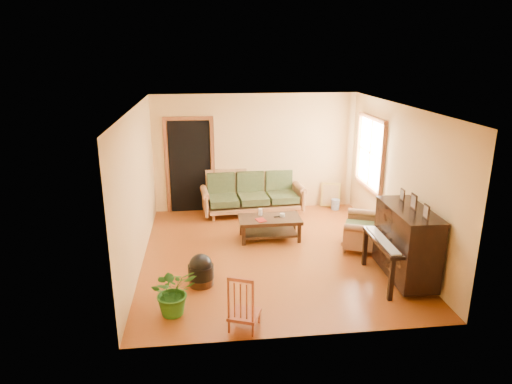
{
  "coord_description": "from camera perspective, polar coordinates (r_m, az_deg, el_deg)",
  "views": [
    {
      "loc": [
        -1.15,
        -7.39,
        3.48
      ],
      "look_at": [
        -0.25,
        0.2,
        1.1
      ],
      "focal_mm": 32.0,
      "sensor_mm": 36.0,
      "label": 1
    }
  ],
  "objects": [
    {
      "name": "ceramic_crock",
      "position": [
        10.57,
        9.89,
        -1.53
      ],
      "size": [
        0.24,
        0.24,
        0.24
      ],
      "primitive_type": "cylinder",
      "rotation": [
        0.0,
        0.0,
        -0.31
      ],
      "color": "#375FA6",
      "rests_on": "floor"
    },
    {
      "name": "remote",
      "position": [
        8.75,
        2.72,
        -3.08
      ],
      "size": [
        0.15,
        0.06,
        0.01
      ],
      "primitive_type": "cube",
      "rotation": [
        0.0,
        0.0,
        0.12
      ],
      "color": "black",
      "rests_on": "coffee_table"
    },
    {
      "name": "coffee_table",
      "position": [
        8.78,
        1.71,
        -4.54
      ],
      "size": [
        1.18,
        0.64,
        0.43
      ],
      "primitive_type": "cube",
      "rotation": [
        0.0,
        0.0,
        0.0
      ],
      "color": "black",
      "rests_on": "floor"
    },
    {
      "name": "red_chair",
      "position": [
        6.03,
        -1.48,
        -13.43
      ],
      "size": [
        0.49,
        0.51,
        0.79
      ],
      "primitive_type": "cube",
      "rotation": [
        0.0,
        0.0,
        -0.38
      ],
      "color": "maroon",
      "rests_on": "floor"
    },
    {
      "name": "footstool",
      "position": [
        7.18,
        -6.88,
        -10.09
      ],
      "size": [
        0.51,
        0.51,
        0.38
      ],
      "primitive_type": "cylinder",
      "rotation": [
        0.0,
        0.0,
        0.37
      ],
      "color": "black",
      "rests_on": "floor"
    },
    {
      "name": "piano",
      "position": [
        7.48,
        18.27,
        -6.32
      ],
      "size": [
        0.82,
        1.36,
        1.19
      ],
      "primitive_type": "cube",
      "rotation": [
        0.0,
        0.0,
        -0.02
      ],
      "color": "black",
      "rests_on": "floor"
    },
    {
      "name": "armchair",
      "position": [
        8.53,
        13.41,
        -4.03
      ],
      "size": [
        1.13,
        1.15,
        0.89
      ],
      "primitive_type": "cube",
      "rotation": [
        0.0,
        0.0,
        -0.4
      ],
      "color": "brown",
      "rests_on": "floor"
    },
    {
      "name": "book",
      "position": [
        8.52,
        0.15,
        -3.63
      ],
      "size": [
        0.21,
        0.25,
        0.02
      ],
      "primitive_type": "imported",
      "rotation": [
        0.0,
        0.0,
        0.31
      ],
      "color": "maroon",
      "rests_on": "coffee_table"
    },
    {
      "name": "glass_jar",
      "position": [
        8.76,
        3.31,
        -2.9
      ],
      "size": [
        0.12,
        0.12,
        0.06
      ],
      "primitive_type": "cylinder",
      "rotation": [
        0.0,
        0.0,
        -0.36
      ],
      "color": "silver",
      "rests_on": "coffee_table"
    },
    {
      "name": "window",
      "position": [
        9.52,
        14.13,
        4.77
      ],
      "size": [
        0.12,
        1.36,
        1.46
      ],
      "primitive_type": "cube",
      "color": "white",
      "rests_on": "right_wall"
    },
    {
      "name": "sofa",
      "position": [
        10.05,
        -0.41,
        -0.12
      ],
      "size": [
        2.27,
        1.09,
        0.94
      ],
      "primitive_type": "cube",
      "rotation": [
        0.0,
        0.0,
        0.08
      ],
      "color": "brown",
      "rests_on": "floor"
    },
    {
      "name": "candle",
      "position": [
        8.81,
        0.56,
        -2.51
      ],
      "size": [
        0.1,
        0.1,
        0.13
      ],
      "primitive_type": "cylinder",
      "rotation": [
        0.0,
        0.0,
        0.31
      ],
      "color": "silver",
      "rests_on": "coffee_table"
    },
    {
      "name": "leaning_frame",
      "position": [
        10.67,
        9.3,
        -0.32
      ],
      "size": [
        0.45,
        0.21,
        0.59
      ],
      "primitive_type": "cube",
      "rotation": [
        0.0,
        0.0,
        -0.26
      ],
      "color": "gold",
      "rests_on": "floor"
    },
    {
      "name": "doorway",
      "position": [
        10.18,
        -8.24,
        3.15
      ],
      "size": [
        1.08,
        0.16,
        2.05
      ],
      "primitive_type": "cube",
      "color": "black",
      "rests_on": "floor"
    },
    {
      "name": "floor",
      "position": [
        8.25,
        1.92,
        -7.67
      ],
      "size": [
        5.0,
        5.0,
        0.0
      ],
      "primitive_type": "plane",
      "color": "#682D0D",
      "rests_on": "ground"
    },
    {
      "name": "potted_plant",
      "position": [
        6.45,
        -10.27,
        -12.08
      ],
      "size": [
        0.74,
        0.69,
        0.69
      ],
      "primitive_type": "imported",
      "rotation": [
        0.0,
        0.0,
        0.27
      ],
      "color": "#245E1B",
      "rests_on": "floor"
    }
  ]
}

